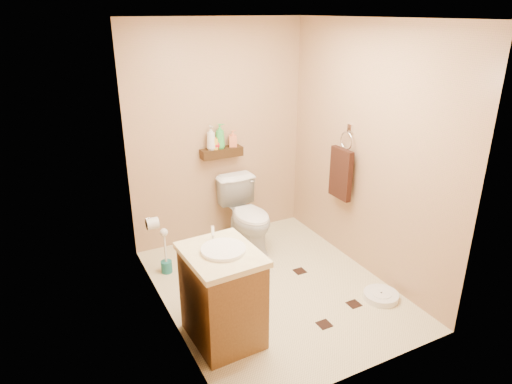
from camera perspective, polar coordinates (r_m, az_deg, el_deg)
ground at (r=4.44m, az=2.14°, el=-11.77°), size 2.50×2.50×0.00m
wall_back at (r=4.99m, az=-4.75°, el=7.16°), size 2.00×0.04×2.40m
wall_front at (r=2.97m, az=14.35°, el=-4.00°), size 2.00×0.04×2.40m
wall_left at (r=3.55m, az=-11.82°, el=0.59°), size 0.04×2.50×2.40m
wall_right at (r=4.47m, az=13.67°, el=4.85°), size 0.04×2.50×2.40m
ceiling at (r=3.70m, az=2.69°, el=20.91°), size 2.00×2.50×0.02m
wall_shelf at (r=4.96m, az=-4.33°, el=4.94°), size 0.46×0.14×0.10m
floor_accents at (r=4.41m, az=2.90°, el=-12.00°), size 1.10×1.32×0.01m
toilet at (r=4.96m, az=-1.08°, el=-2.93°), size 0.43×0.75×0.76m
vanity at (r=3.64m, az=-4.21°, el=-12.66°), size 0.55×0.66×0.90m
bathroom_scale at (r=4.42m, az=15.36°, el=-12.40°), size 0.35×0.35×0.06m
toilet_brush at (r=4.67m, az=-11.21°, el=-7.99°), size 0.11×0.11×0.49m
towel_ring at (r=4.67m, az=10.61°, el=2.57°), size 0.12×0.30×0.76m
toilet_paper at (r=4.38m, az=-12.84°, el=-3.85°), size 0.12×0.11×0.12m
bottle_a at (r=4.87m, az=-5.65°, el=6.76°), size 0.11×0.11×0.26m
bottle_b at (r=4.89m, az=-5.30°, el=6.36°), size 0.10×0.10×0.18m
bottle_c at (r=4.91m, az=-5.01°, el=6.13°), size 0.13×0.13×0.13m
bottle_d at (r=4.91m, az=-4.53°, el=6.99°), size 0.14×0.14×0.27m
bottle_e at (r=4.98m, az=-2.91°, el=6.72°), size 0.11×0.11×0.18m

